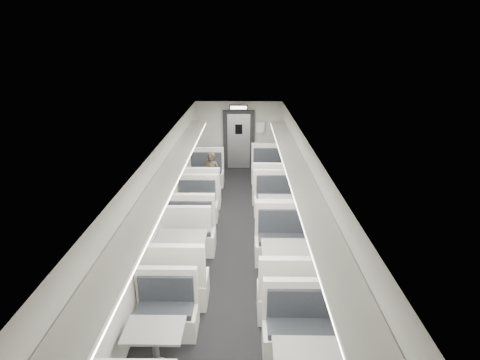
{
  "coord_description": "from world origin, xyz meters",
  "views": [
    {
      "loc": [
        0.21,
        -7.01,
        4.31
      ],
      "look_at": [
        0.1,
        1.7,
        1.09
      ],
      "focal_mm": 28.0,
      "sensor_mm": 36.0,
      "label": 1
    }
  ],
  "objects_px": {
    "booth_left_a": "(204,182)",
    "booth_right_c": "(287,265)",
    "booth_left_b": "(193,218)",
    "booth_left_d": "(156,348)",
    "exit_sign": "(239,107)",
    "booth_right_a": "(270,178)",
    "booth_right_b": "(277,213)",
    "vestibule_door": "(239,140)",
    "booth_left_c": "(182,255)",
    "passenger": "(211,176)"
  },
  "relations": [
    {
      "from": "booth_right_a",
      "to": "passenger",
      "type": "relative_size",
      "value": 1.63
    },
    {
      "from": "booth_right_b",
      "to": "exit_sign",
      "type": "bearing_deg",
      "value": 103.58
    },
    {
      "from": "booth_left_a",
      "to": "exit_sign",
      "type": "bearing_deg",
      "value": 63.97
    },
    {
      "from": "booth_right_b",
      "to": "booth_right_c",
      "type": "distance_m",
      "value": 2.33
    },
    {
      "from": "booth_left_c",
      "to": "booth_left_d",
      "type": "xyz_separation_m",
      "value": [
        0.0,
        -2.32,
        -0.07
      ]
    },
    {
      "from": "booth_left_b",
      "to": "booth_left_c",
      "type": "relative_size",
      "value": 0.91
    },
    {
      "from": "booth_right_a",
      "to": "booth_right_b",
      "type": "relative_size",
      "value": 1.06
    },
    {
      "from": "passenger",
      "to": "booth_right_a",
      "type": "bearing_deg",
      "value": 38.99
    },
    {
      "from": "booth_right_a",
      "to": "booth_left_c",
      "type": "bearing_deg",
      "value": -114.37
    },
    {
      "from": "booth_left_a",
      "to": "booth_left_b",
      "type": "relative_size",
      "value": 1.03
    },
    {
      "from": "booth_right_b",
      "to": "passenger",
      "type": "bearing_deg",
      "value": 133.81
    },
    {
      "from": "booth_right_a",
      "to": "booth_left_d",
      "type": "bearing_deg",
      "value": -106.55
    },
    {
      "from": "booth_left_a",
      "to": "vestibule_door",
      "type": "bearing_deg",
      "value": 68.48
    },
    {
      "from": "booth_left_b",
      "to": "booth_right_a",
      "type": "relative_size",
      "value": 0.93
    },
    {
      "from": "booth_left_c",
      "to": "booth_left_b",
      "type": "bearing_deg",
      "value": 90.0
    },
    {
      "from": "booth_left_b",
      "to": "booth_left_c",
      "type": "xyz_separation_m",
      "value": [
        0.0,
        -1.66,
        0.04
      ]
    },
    {
      "from": "vestibule_door",
      "to": "exit_sign",
      "type": "bearing_deg",
      "value": -90.0
    },
    {
      "from": "vestibule_door",
      "to": "booth_left_c",
      "type": "bearing_deg",
      "value": -98.59
    },
    {
      "from": "booth_left_b",
      "to": "booth_left_d",
      "type": "distance_m",
      "value": 3.98
    },
    {
      "from": "booth_left_b",
      "to": "booth_right_b",
      "type": "height_order",
      "value": "booth_right_b"
    },
    {
      "from": "booth_left_d",
      "to": "booth_right_c",
      "type": "relative_size",
      "value": 0.86
    },
    {
      "from": "booth_right_a",
      "to": "booth_right_c",
      "type": "bearing_deg",
      "value": -90.0
    },
    {
      "from": "exit_sign",
      "to": "booth_left_b",
      "type": "bearing_deg",
      "value": -102.62
    },
    {
      "from": "booth_left_a",
      "to": "booth_left_c",
      "type": "distance_m",
      "value": 4.08
    },
    {
      "from": "booth_left_a",
      "to": "booth_left_c",
      "type": "xyz_separation_m",
      "value": [
        0.0,
        -4.08,
        0.02
      ]
    },
    {
      "from": "booth_left_c",
      "to": "booth_right_c",
      "type": "bearing_deg",
      "value": -9.57
    },
    {
      "from": "booth_right_b",
      "to": "passenger",
      "type": "relative_size",
      "value": 1.54
    },
    {
      "from": "booth_left_a",
      "to": "booth_right_c",
      "type": "bearing_deg",
      "value": -65.65
    },
    {
      "from": "booth_right_c",
      "to": "exit_sign",
      "type": "relative_size",
      "value": 3.7
    },
    {
      "from": "booth_left_b",
      "to": "booth_left_a",
      "type": "bearing_deg",
      "value": 90.0
    },
    {
      "from": "booth_right_c",
      "to": "passenger",
      "type": "distance_m",
      "value": 4.51
    },
    {
      "from": "booth_left_d",
      "to": "booth_right_b",
      "type": "height_order",
      "value": "booth_right_b"
    },
    {
      "from": "booth_right_c",
      "to": "vestibule_door",
      "type": "distance_m",
      "value": 7.06
    },
    {
      "from": "vestibule_door",
      "to": "booth_right_b",
      "type": "bearing_deg",
      "value": -77.8
    },
    {
      "from": "booth_right_a",
      "to": "booth_right_b",
      "type": "distance_m",
      "value": 2.42
    },
    {
      "from": "booth_left_d",
      "to": "booth_right_b",
      "type": "xyz_separation_m",
      "value": [
        2.0,
        4.31,
        0.04
      ]
    },
    {
      "from": "passenger",
      "to": "vestibule_door",
      "type": "bearing_deg",
      "value": 94.98
    },
    {
      "from": "passenger",
      "to": "booth_left_c",
      "type": "bearing_deg",
      "value": -74.11
    },
    {
      "from": "booth_right_a",
      "to": "passenger",
      "type": "distance_m",
      "value": 1.87
    },
    {
      "from": "passenger",
      "to": "booth_right_c",
      "type": "bearing_deg",
      "value": -47.44
    },
    {
      "from": "booth_left_d",
      "to": "exit_sign",
      "type": "height_order",
      "value": "exit_sign"
    },
    {
      "from": "booth_left_d",
      "to": "booth_right_a",
      "type": "xyz_separation_m",
      "value": [
        2.0,
        6.73,
        0.06
      ]
    },
    {
      "from": "booth_left_a",
      "to": "booth_left_b",
      "type": "xyz_separation_m",
      "value": [
        0.0,
        -2.42,
        -0.01
      ]
    },
    {
      "from": "booth_left_d",
      "to": "booth_right_b",
      "type": "bearing_deg",
      "value": 65.1
    },
    {
      "from": "booth_left_d",
      "to": "vestibule_door",
      "type": "distance_m",
      "value": 9.02
    },
    {
      "from": "booth_left_b",
      "to": "vestibule_door",
      "type": "height_order",
      "value": "vestibule_door"
    },
    {
      "from": "booth_left_a",
      "to": "booth_right_b",
      "type": "bearing_deg",
      "value": -46.28
    },
    {
      "from": "booth_left_b",
      "to": "booth_left_d",
      "type": "relative_size",
      "value": 1.09
    },
    {
      "from": "booth_right_c",
      "to": "passenger",
      "type": "relative_size",
      "value": 1.63
    },
    {
      "from": "passenger",
      "to": "booth_right_b",
      "type": "bearing_deg",
      "value": -26.42
    }
  ]
}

